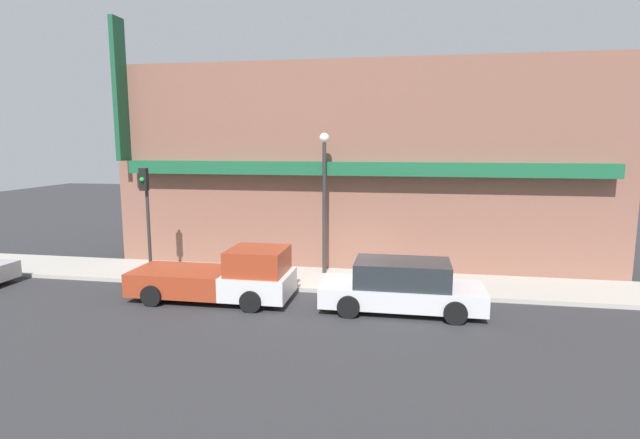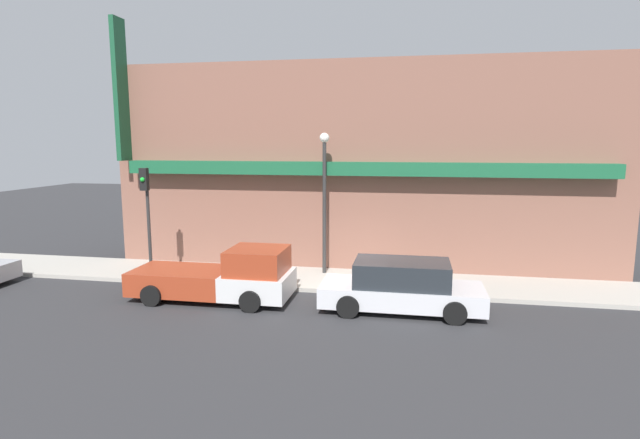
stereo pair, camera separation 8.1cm
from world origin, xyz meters
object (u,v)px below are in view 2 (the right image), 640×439
Objects in this scene: parked_car at (401,287)px; traffic_light at (147,203)px; fire_hydrant at (401,278)px; pickup_truck at (223,277)px; street_lamp at (324,186)px.

traffic_light reaches higher than parked_car.
parked_car is at bearing -10.31° from traffic_light.
fire_hydrant is 0.15× the size of traffic_light.
pickup_truck is at bearing -25.61° from traffic_light.
street_lamp is 1.31× the size of traffic_light.
traffic_light is (-9.18, 1.67, 2.14)m from parked_car.
pickup_truck is 0.99× the size of street_lamp.
street_lamp reaches higher than pickup_truck.
traffic_light reaches higher than fire_hydrant.
pickup_truck reaches higher than fire_hydrant.
pickup_truck reaches higher than parked_car.
fire_hydrant is 9.45m from traffic_light.
fire_hydrant is at bearing -25.88° from street_lamp.
pickup_truck is at bearing -179.77° from parked_car.
pickup_truck is 5.14m from street_lamp.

